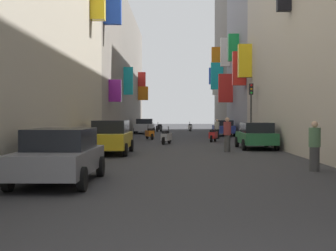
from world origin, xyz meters
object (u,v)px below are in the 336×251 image
Objects in this scene: parked_car_silver at (145,126)px; traffic_light_far_corner at (251,102)px; parked_car_yellow at (111,137)px; pedestrian_near_right at (315,146)px; parked_car_green at (256,135)px; pedestrian_near_left at (227,135)px; parked_car_grey at (60,155)px; scooter_orange at (150,133)px; scooter_silver at (166,137)px; scooter_white at (190,127)px; pedestrian_crossing at (217,129)px; scooter_black at (159,128)px; parked_car_blue at (223,128)px; scooter_red at (213,135)px.

parked_car_silver is 1.04× the size of traffic_light_far_corner.
parked_car_yellow is 2.67× the size of pedestrian_near_right.
parked_car_green is 2.32× the size of pedestrian_near_left.
parked_car_grey reaches higher than scooter_orange.
scooter_orange is 0.46× the size of traffic_light_far_corner.
scooter_silver is at bearing 140.97° from parked_car_green.
pedestrian_near_left is 0.44× the size of traffic_light_far_corner.
scooter_white is (4.95, 31.94, -0.36)m from parked_car_yellow.
pedestrian_crossing is at bearing 65.42° from parked_car_yellow.
pedestrian_near_left reaches higher than scooter_black.
pedestrian_near_left reaches higher than parked_car_yellow.
scooter_white is at bearing 78.68° from scooter_orange.
scooter_orange is (-6.32, -6.18, -0.29)m from parked_car_blue.
parked_car_grey reaches higher than scooter_silver.
scooter_silver is 24.68m from scooter_white.
parked_car_silver is at bearing 109.03° from parked_car_green.
scooter_red is at bearing -32.82° from scooter_orange.
parked_car_yellow is at bearing -95.14° from scooter_orange.
parked_car_blue is 18.14m from pedestrian_near_left.
traffic_light_far_corner reaches higher than parked_car_grey.
parked_car_grey is at bearing -160.95° from pedestrian_near_right.
scooter_silver is 6.97m from pedestrian_near_left.
parked_car_blue reaches higher than scooter_silver.
traffic_light_far_corner reaches higher than scooter_black.
pedestrian_near_right is at bearing -89.74° from parked_car_blue.
scooter_orange and scooter_black have the same top height.
parked_car_grey is 2.64× the size of pedestrian_crossing.
parked_car_green reaches higher than parked_car_blue.
parked_car_blue is at bearing 44.36° from scooter_orange.
scooter_red is at bearing 96.21° from pedestrian_near_right.
scooter_red is at bearing -69.05° from parked_car_silver.
parked_car_grey is at bearing -120.76° from parked_car_green.
traffic_light_far_corner is (2.43, -1.20, 2.26)m from scooter_red.
parked_car_silver is (-7.51, 21.79, 0.03)m from parked_car_green.
parked_car_grey is at bearing -92.10° from scooter_black.
parked_car_silver is (0.02, 25.11, -0.03)m from parked_car_yellow.
parked_car_green is 14.87m from parked_car_grey.
scooter_black is (-4.40, 19.72, 0.00)m from scooter_red.
scooter_black is at bearing 73.91° from parked_car_silver.
scooter_white is at bearing 81.18° from parked_car_yellow.
scooter_silver is 7.69m from pedestrian_crossing.
scooter_white is 30.78m from pedestrian_near_left.
scooter_orange is at bearing 149.36° from traffic_light_far_corner.
traffic_light_far_corner reaches higher than scooter_orange.
parked_car_green is at bearing -70.97° from parked_car_silver.
pedestrian_near_right is at bearing -86.70° from pedestrian_crossing.
parked_car_yellow is (-7.53, -3.32, 0.06)m from parked_car_green.
pedestrian_near_right reaches higher than scooter_orange.
scooter_white is 19.26m from scooter_orange.
parked_car_grey reaches higher than parked_car_green.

